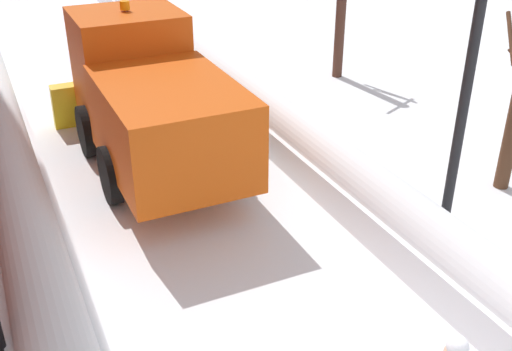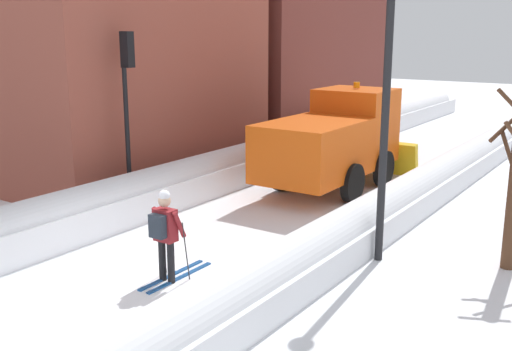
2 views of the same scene
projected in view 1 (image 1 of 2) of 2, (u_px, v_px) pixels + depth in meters
The scene contains 6 objects.
ground_plane at pixel (135, 133), 14.27m from camera, with size 80.00×80.00×0.00m, color white.
snowbank_left at pixel (3, 132), 12.97m from camera, with size 1.10×36.00×1.21m.
snowbank_right at pixel (244, 96), 15.10m from camera, with size 1.10×36.00×1.06m.
plow_truck at pixel (150, 98), 12.16m from camera, with size 3.20×5.98×3.12m.
street_lamp at pixel (477, 29), 8.62m from camera, with size 0.40×0.40×5.77m.
bare_tree_mid at pixel (342, 6), 16.95m from camera, with size 1.34×1.16×3.86m.
Camera 1 is at (-2.95, -3.04, 5.82)m, focal length 43.12 mm.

